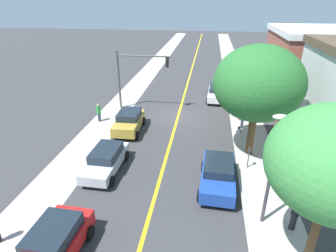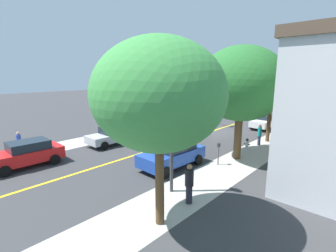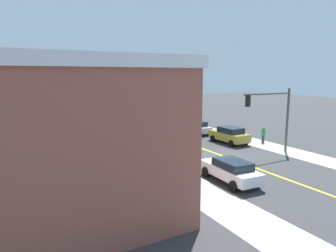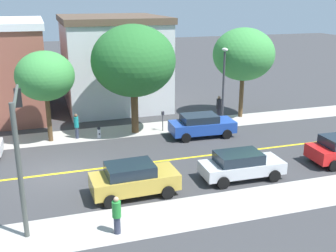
{
  "view_description": "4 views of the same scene",
  "coord_description": "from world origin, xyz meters",
  "px_view_note": "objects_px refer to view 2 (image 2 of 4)",
  "views": [
    {
      "loc": [
        -2.48,
        23.23,
        10.02
      ],
      "look_at": [
        0.01,
        6.26,
        1.95
      ],
      "focal_mm": 29.56,
      "sensor_mm": 36.0,
      "label": 1
    },
    {
      "loc": [
        -12.87,
        20.63,
        5.65
      ],
      "look_at": [
        -0.66,
        7.2,
        1.78
      ],
      "focal_mm": 26.07,
      "sensor_mm": 36.0,
      "label": 2
    },
    {
      "loc": [
        -15.72,
        -19.4,
        6.65
      ],
      "look_at": [
        -1.92,
        5.9,
        1.79
      ],
      "focal_mm": 32.47,
      "sensor_mm": 36.0,
      "label": 3
    },
    {
      "loc": [
        21.21,
        -0.41,
        9.21
      ],
      "look_at": [
        -0.28,
        6.41,
        2.01
      ],
      "focal_mm": 43.77,
      "sensor_mm": 36.0,
      "label": 4
    }
  ],
  "objects_px": {
    "street_tree_left_near": "(241,84)",
    "pedestrian_teal_shirt": "(259,134)",
    "fire_hydrant": "(247,143)",
    "street_tree_left_far": "(272,90)",
    "street_tree_right_corner": "(159,95)",
    "pedestrian_green_shirt": "(150,118)",
    "blue_sedan_left_curb": "(173,154)",
    "red_sedan_right_curb": "(27,153)",
    "silver_sedan_right_curb": "(114,135)",
    "traffic_light_mast": "(188,91)",
    "parking_meter": "(219,151)",
    "pedestrian_black_shirt": "(189,183)",
    "pedestrian_blue_shirt": "(19,142)",
    "gold_sedan_right_curb": "(162,123)",
    "street_lamp": "(172,120)",
    "white_sedan_left_curb": "(266,121)"
  },
  "relations": [
    {
      "from": "street_tree_left_near",
      "to": "pedestrian_teal_shirt",
      "type": "relative_size",
      "value": 4.35
    },
    {
      "from": "fire_hydrant",
      "to": "street_tree_left_far",
      "type": "bearing_deg",
      "value": -97.28
    },
    {
      "from": "street_tree_right_corner",
      "to": "street_tree_left_far",
      "type": "distance_m",
      "value": 14.74
    },
    {
      "from": "street_tree_right_corner",
      "to": "pedestrian_green_shirt",
      "type": "bearing_deg",
      "value": -42.52
    },
    {
      "from": "street_tree_right_corner",
      "to": "blue_sedan_left_curb",
      "type": "bearing_deg",
      "value": -53.51
    },
    {
      "from": "red_sedan_right_curb",
      "to": "silver_sedan_right_curb",
      "type": "relative_size",
      "value": 0.96
    },
    {
      "from": "pedestrian_green_shirt",
      "to": "pedestrian_teal_shirt",
      "type": "height_order",
      "value": "pedestrian_teal_shirt"
    },
    {
      "from": "traffic_light_mast",
      "to": "blue_sedan_left_curb",
      "type": "xyz_separation_m",
      "value": [
        -7.59,
        11.28,
        -2.95
      ]
    },
    {
      "from": "parking_meter",
      "to": "silver_sedan_right_curb",
      "type": "relative_size",
      "value": 0.33
    },
    {
      "from": "silver_sedan_right_curb",
      "to": "pedestrian_teal_shirt",
      "type": "height_order",
      "value": "pedestrian_teal_shirt"
    },
    {
      "from": "street_tree_left_near",
      "to": "pedestrian_black_shirt",
      "type": "xyz_separation_m",
      "value": [
        -1.21,
        6.96,
        -4.06
      ]
    },
    {
      "from": "blue_sedan_left_curb",
      "to": "pedestrian_blue_shirt",
      "type": "height_order",
      "value": "pedestrian_blue_shirt"
    },
    {
      "from": "silver_sedan_right_curb",
      "to": "pedestrian_teal_shirt",
      "type": "relative_size",
      "value": 2.55
    },
    {
      "from": "street_tree_left_far",
      "to": "traffic_light_mast",
      "type": "relative_size",
      "value": 1.07
    },
    {
      "from": "street_tree_right_corner",
      "to": "gold_sedan_right_curb",
      "type": "distance_m",
      "value": 15.9
    },
    {
      "from": "street_tree_left_far",
      "to": "blue_sedan_left_curb",
      "type": "height_order",
      "value": "street_tree_left_far"
    },
    {
      "from": "pedestrian_blue_shirt",
      "to": "street_tree_right_corner",
      "type": "bearing_deg",
      "value": 28.52
    },
    {
      "from": "street_tree_left_far",
      "to": "gold_sedan_right_curb",
      "type": "height_order",
      "value": "street_tree_left_far"
    },
    {
      "from": "pedestrian_green_shirt",
      "to": "traffic_light_mast",
      "type": "bearing_deg",
      "value": 91.99
    },
    {
      "from": "street_tree_right_corner",
      "to": "pedestrian_blue_shirt",
      "type": "height_order",
      "value": "street_tree_right_corner"
    },
    {
      "from": "street_lamp",
      "to": "pedestrian_blue_shirt",
      "type": "distance_m",
      "value": 12.58
    },
    {
      "from": "pedestrian_green_shirt",
      "to": "pedestrian_black_shirt",
      "type": "xyz_separation_m",
      "value": [
        -13.62,
        10.62,
        0.11
      ]
    },
    {
      "from": "fire_hydrant",
      "to": "street_lamp",
      "type": "xyz_separation_m",
      "value": [
        -0.37,
        9.27,
        3.18
      ]
    },
    {
      "from": "parking_meter",
      "to": "gold_sedan_right_curb",
      "type": "relative_size",
      "value": 0.34
    },
    {
      "from": "fire_hydrant",
      "to": "gold_sedan_right_curb",
      "type": "xyz_separation_m",
      "value": [
        8.81,
        0.37,
        0.45
      ]
    },
    {
      "from": "gold_sedan_right_curb",
      "to": "pedestrian_blue_shirt",
      "type": "distance_m",
      "value": 12.25
    },
    {
      "from": "silver_sedan_right_curb",
      "to": "pedestrian_blue_shirt",
      "type": "relative_size",
      "value": 2.67
    },
    {
      "from": "white_sedan_left_curb",
      "to": "pedestrian_teal_shirt",
      "type": "relative_size",
      "value": 2.63
    },
    {
      "from": "traffic_light_mast",
      "to": "pedestrian_teal_shirt",
      "type": "height_order",
      "value": "traffic_light_mast"
    },
    {
      "from": "street_lamp",
      "to": "street_tree_right_corner",
      "type": "bearing_deg",
      "value": 121.81
    },
    {
      "from": "street_tree_right_corner",
      "to": "street_lamp",
      "type": "height_order",
      "value": "street_tree_right_corner"
    },
    {
      "from": "street_tree_right_corner",
      "to": "silver_sedan_right_curb",
      "type": "height_order",
      "value": "street_tree_right_corner"
    },
    {
      "from": "silver_sedan_right_curb",
      "to": "gold_sedan_right_curb",
      "type": "bearing_deg",
      "value": -177.6
    },
    {
      "from": "gold_sedan_right_curb",
      "to": "pedestrian_green_shirt",
      "type": "bearing_deg",
      "value": -116.04
    },
    {
      "from": "street_lamp",
      "to": "pedestrian_green_shirt",
      "type": "bearing_deg",
      "value": -39.98
    },
    {
      "from": "street_tree_left_near",
      "to": "red_sedan_right_curb",
      "type": "bearing_deg",
      "value": 48.47
    },
    {
      "from": "street_tree_left_far",
      "to": "pedestrian_green_shirt",
      "type": "height_order",
      "value": "street_tree_left_far"
    },
    {
      "from": "street_tree_right_corner",
      "to": "blue_sedan_left_curb",
      "type": "distance_m",
      "value": 7.23
    },
    {
      "from": "pedestrian_teal_shirt",
      "to": "street_tree_right_corner",
      "type": "bearing_deg",
      "value": -147.62
    },
    {
      "from": "street_tree_left_far",
      "to": "gold_sedan_right_curb",
      "type": "relative_size",
      "value": 1.41
    },
    {
      "from": "street_tree_left_near",
      "to": "traffic_light_mast",
      "type": "xyz_separation_m",
      "value": [
        9.84,
        -7.16,
        -1.27
      ]
    },
    {
      "from": "white_sedan_left_curb",
      "to": "pedestrian_blue_shirt",
      "type": "height_order",
      "value": "pedestrian_blue_shirt"
    },
    {
      "from": "traffic_light_mast",
      "to": "blue_sedan_left_curb",
      "type": "distance_m",
      "value": 13.91
    },
    {
      "from": "traffic_light_mast",
      "to": "pedestrian_blue_shirt",
      "type": "bearing_deg",
      "value": -97.35
    },
    {
      "from": "traffic_light_mast",
      "to": "blue_sedan_left_curb",
      "type": "height_order",
      "value": "traffic_light_mast"
    },
    {
      "from": "blue_sedan_left_curb",
      "to": "pedestrian_green_shirt",
      "type": "bearing_deg",
      "value": -125.02
    },
    {
      "from": "blue_sedan_left_curb",
      "to": "silver_sedan_right_curb",
      "type": "distance_m",
      "value": 6.95
    },
    {
      "from": "street_lamp",
      "to": "pedestrian_blue_shirt",
      "type": "bearing_deg",
      "value": 14.32
    },
    {
      "from": "street_tree_right_corner",
      "to": "street_lamp",
      "type": "xyz_separation_m",
      "value": [
        1.39,
        -2.24,
        -1.36
      ]
    },
    {
      "from": "pedestrian_blue_shirt",
      "to": "street_lamp",
      "type": "bearing_deg",
      "value": 39.42
    }
  ]
}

